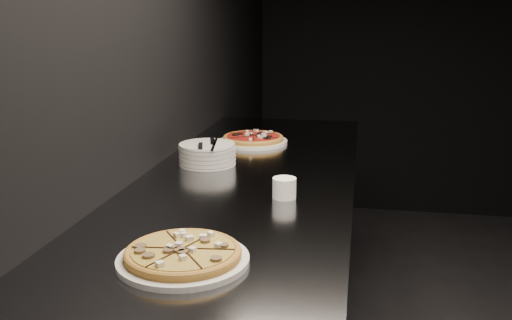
% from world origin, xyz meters
% --- Properties ---
extents(wall_left, '(0.02, 5.00, 2.80)m').
position_xyz_m(wall_left, '(-2.50, 0.00, 1.40)').
color(wall_left, black).
rests_on(wall_left, floor).
extents(counter, '(0.74, 2.44, 0.92)m').
position_xyz_m(counter, '(-2.13, 0.00, 0.46)').
color(counter, slate).
rests_on(counter, floor).
extents(pizza_mushroom, '(0.30, 0.30, 0.04)m').
position_xyz_m(pizza_mushroom, '(-2.13, -0.66, 0.94)').
color(pizza_mushroom, silver).
rests_on(pizza_mushroom, counter).
extents(pizza_tomato, '(0.34, 0.34, 0.03)m').
position_xyz_m(pizza_tomato, '(-2.21, 0.60, 0.94)').
color(pizza_tomato, silver).
rests_on(pizza_tomato, counter).
extents(plate_stack, '(0.21, 0.21, 0.08)m').
position_xyz_m(plate_stack, '(-2.31, 0.21, 0.96)').
color(plate_stack, silver).
rests_on(plate_stack, counter).
extents(cutlery, '(0.07, 0.23, 0.01)m').
position_xyz_m(cutlery, '(-2.31, 0.20, 1.00)').
color(cutlery, '#B5B8BD').
rests_on(cutlery, plate_stack).
extents(ramekin, '(0.07, 0.07, 0.06)m').
position_xyz_m(ramekin, '(-1.97, -0.15, 0.95)').
color(ramekin, white).
rests_on(ramekin, counter).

